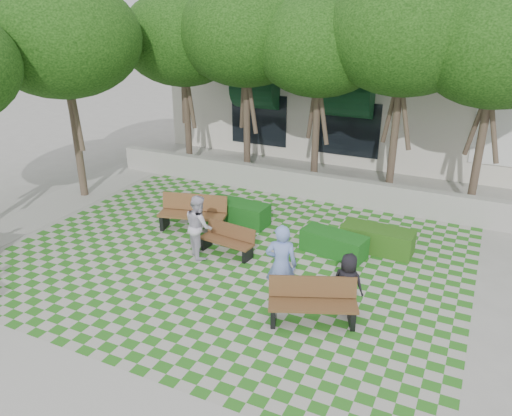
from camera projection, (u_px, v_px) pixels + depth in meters
The scene contains 16 objects.
ground at pixel (212, 277), 12.53m from camera, with size 90.00×90.00×0.00m, color gray.
lawn at pixel (231, 259), 13.36m from camera, with size 12.00×12.00×0.00m, color #2B721E.
sidewalk_south at pixel (76, 402), 8.61m from camera, with size 16.00×2.00×0.01m, color #9E9B93.
sidewalk_west at pixel (36, 214), 16.22m from camera, with size 2.00×12.00×0.01m, color #9E9B93.
retaining_wall at pixel (301, 184), 17.52m from camera, with size 15.00×0.36×0.90m, color #9E9B93.
bench_east at pixel (313, 303), 10.62m from camera, with size 1.98×1.30×0.99m.
bench_mid at pixel (228, 240), 13.55m from camera, with size 1.60×0.70×0.81m.
bench_west at pixel (193, 214), 14.95m from camera, with size 2.11×1.15×1.06m.
hedge_east at pixel (377, 239), 13.72m from camera, with size 1.94×0.78×0.68m, color #234D14.
hedge_midright at pixel (334, 244), 13.56m from camera, with size 1.77×0.71×0.62m, color #144D16.
hedge_midleft at pixel (238, 213), 15.45m from camera, with size 1.94×0.78×0.68m, color #144C17.
person_blue at pixel (281, 265), 11.08m from camera, with size 0.71×0.47×1.96m, color #748CD3.
person_dark at pixel (347, 284), 10.86m from camera, with size 0.70×0.45×1.43m, color black.
person_white at pixel (199, 226), 13.29m from camera, with size 0.84×0.65×1.73m, color silver.
tree_row at pixel (249, 41), 16.23m from camera, with size 17.70×13.40×7.41m.
building at pixel (382, 92), 22.91m from camera, with size 18.00×8.92×5.15m.
Camera 1 is at (5.68, -9.36, 6.43)m, focal length 35.00 mm.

